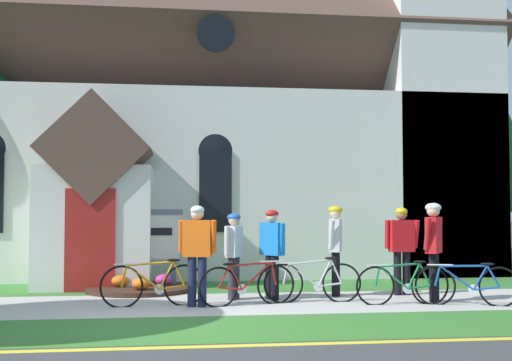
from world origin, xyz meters
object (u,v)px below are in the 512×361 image
bicycle_yellow (403,284)px  cyclist_in_green_jersey (234,250)px  bicycle_red (247,284)px  church_sign (141,237)px  cyclist_in_red_jersey (336,243)px  bicycle_green (313,282)px  cyclist_in_orange_jersey (434,243)px  cyclist_in_blue_jersey (402,243)px  cyclist_in_yellow_jersey (272,247)px  bicycle_white (468,285)px  cyclist_in_white_jersey (197,247)px  bicycle_silver (154,284)px  roadside_conifer (474,123)px

bicycle_yellow → cyclist_in_green_jersey: cyclist_in_green_jersey is taller
cyclist_in_green_jersey → bicycle_red: bearing=-76.8°
church_sign → cyclist_in_red_jersey: size_ratio=1.01×
bicycle_green → cyclist_in_orange_jersey: cyclist_in_orange_jersey is taller
cyclist_in_green_jersey → cyclist_in_blue_jersey: (3.32, 0.24, 0.08)m
cyclist_in_green_jersey → cyclist_in_yellow_jersey: size_ratio=0.96×
bicycle_yellow → cyclist_in_yellow_jersey: (-2.20, 0.86, 0.61)m
bicycle_white → cyclist_in_white_jersey: size_ratio=0.98×
bicycle_green → cyclist_in_red_jersey: size_ratio=1.02×
bicycle_red → cyclist_in_green_jersey: size_ratio=1.08×
bicycle_green → cyclist_in_yellow_jersey: cyclist_in_yellow_jersey is taller
bicycle_silver → cyclist_in_green_jersey: size_ratio=1.13×
church_sign → cyclist_in_white_jersey: cyclist_in_white_jersey is taller
cyclist_in_blue_jersey → bicycle_white: bearing=-66.0°
church_sign → roadside_conifer: (9.90, 4.86, 3.28)m
cyclist_in_white_jersey → cyclist_in_green_jersey: bearing=48.6°
bicycle_green → bicycle_red: (-1.22, -0.22, -0.01)m
cyclist_in_orange_jersey → bicycle_green: bearing=173.9°
cyclist_in_green_jersey → cyclist_in_orange_jersey: size_ratio=0.89×
cyclist_in_red_jersey → cyclist_in_yellow_jersey: 1.33m
bicycle_silver → cyclist_in_yellow_jersey: 2.28m
bicycle_white → roadside_conifer: 9.90m
cyclist_in_green_jersey → cyclist_in_blue_jersey: cyclist_in_blue_jersey is taller
cyclist_in_red_jersey → cyclist_in_blue_jersey: bearing=0.8°
cyclist_in_white_jersey → church_sign: bearing=111.7°
cyclist_in_yellow_jersey → church_sign: bearing=140.3°
bicycle_white → cyclist_in_green_jersey: 4.19m
bicycle_green → bicycle_silver: (-2.82, -0.13, 0.01)m
church_sign → cyclist_in_yellow_jersey: 3.26m
cyclist_in_red_jersey → bicycle_green: bearing=-129.7°
church_sign → cyclist_in_yellow_jersey: size_ratio=1.06×
bicycle_white → bicycle_silver: bearing=173.8°
cyclist_in_green_jersey → cyclist_in_red_jersey: cyclist_in_red_jersey is taller
bicycle_white → bicycle_silver: (-5.40, 0.59, 0.02)m
bicycle_green → bicycle_silver: size_ratio=0.99×
roadside_conifer → cyclist_in_green_jersey: bearing=-139.8°
roadside_conifer → bicycle_silver: bearing=-141.9°
cyclist_in_red_jersey → cyclist_in_blue_jersey: (1.33, 0.02, -0.02)m
bicycle_white → bicycle_red: bicycle_red is taller
bicycle_red → bicycle_silver: bearing=176.7°
bicycle_silver → bicycle_red: bearing=-3.3°
bicycle_yellow → roadside_conifer: size_ratio=0.24×
bicycle_silver → roadside_conifer: 12.75m
bicycle_green → cyclist_in_blue_jersey: bearing=21.1°
bicycle_white → church_sign: bearing=151.0°
bicycle_silver → cyclist_in_blue_jersey: size_ratio=1.05×
bicycle_green → bicycle_yellow: 1.58m
bicycle_white → cyclist_in_orange_jersey: size_ratio=0.95×
cyclist_in_blue_jersey → cyclist_in_orange_jersey: (0.24, -0.98, 0.06)m
bicycle_red → roadside_conifer: bearing=43.7°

